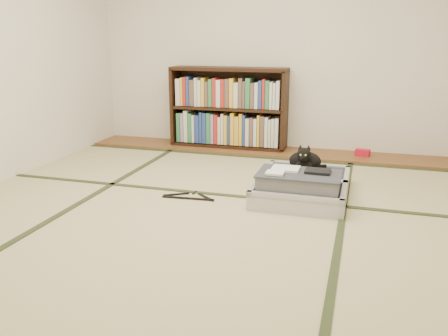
# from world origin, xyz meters

# --- Properties ---
(floor) EXTENTS (4.50, 4.50, 0.00)m
(floor) POSITION_xyz_m (0.00, 0.00, 0.00)
(floor) COLOR #C3B582
(floor) RESTS_ON ground
(wood_strip) EXTENTS (4.00, 0.50, 0.02)m
(wood_strip) POSITION_xyz_m (0.00, 2.00, 0.01)
(wood_strip) COLOR brown
(wood_strip) RESTS_ON ground
(red_item) EXTENTS (0.17, 0.12, 0.07)m
(red_item) POSITION_xyz_m (1.11, 2.03, 0.06)
(red_item) COLOR red
(red_item) RESTS_ON wood_strip
(room_shell) EXTENTS (4.50, 4.50, 4.50)m
(room_shell) POSITION_xyz_m (0.00, 0.00, 1.46)
(room_shell) COLOR white
(room_shell) RESTS_ON ground
(tatami_borders) EXTENTS (4.00, 4.50, 0.01)m
(tatami_borders) POSITION_xyz_m (0.00, 0.49, 0.00)
(tatami_borders) COLOR #2D381E
(tatami_borders) RESTS_ON ground
(bookcase) EXTENTS (1.34, 0.31, 0.92)m
(bookcase) POSITION_xyz_m (-0.41, 2.07, 0.45)
(bookcase) COLOR black
(bookcase) RESTS_ON wood_strip
(suitcase) EXTENTS (0.72, 0.96, 0.28)m
(suitcase) POSITION_xyz_m (0.65, 0.54, 0.10)
(suitcase) COLOR #B7B6BC
(suitcase) RESTS_ON floor
(cat) EXTENTS (0.32, 0.32, 0.26)m
(cat) POSITION_xyz_m (0.64, 0.83, 0.23)
(cat) COLOR black
(cat) RESTS_ON suitcase
(cable_coil) EXTENTS (0.10, 0.10, 0.02)m
(cable_coil) POSITION_xyz_m (0.82, 0.87, 0.15)
(cable_coil) COLOR white
(cable_coil) RESTS_ON suitcase
(hanger) EXTENTS (0.45, 0.22, 0.01)m
(hanger) POSITION_xyz_m (-0.22, 0.26, 0.01)
(hanger) COLOR black
(hanger) RESTS_ON floor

